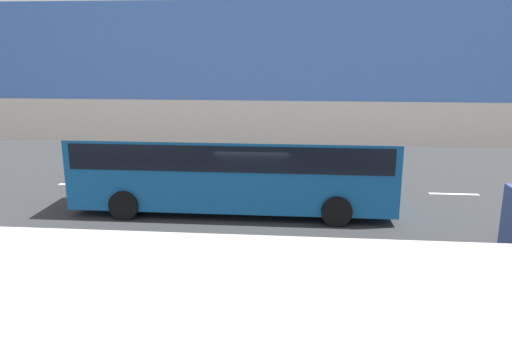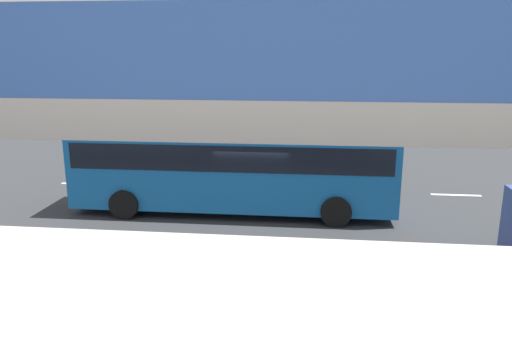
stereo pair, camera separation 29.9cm
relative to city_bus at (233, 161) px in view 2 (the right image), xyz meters
The scene contains 9 objects.
ground 2.06m from the city_bus, 163.16° to the left, with size 80.00×80.00×0.00m, color #2D3033.
city_bus is the anchor object (origin of this frame).
traffic_sign 4.12m from the city_bus, 40.98° to the right, with size 0.08×0.60×2.80m.
lane_dash_leftmost 9.46m from the city_bus, 161.70° to the right, with size 2.00×0.20×0.01m, color silver.
lane_dash_left 5.92m from the city_bus, 148.77° to the right, with size 2.00×0.20×0.01m, color silver.
lane_dash_centre 3.56m from the city_bus, 105.38° to the right, with size 2.00×0.20×0.01m, color silver.
lane_dash_right 4.72m from the city_bus, 42.30° to the right, with size 2.00×0.20×0.01m, color silver.
lane_dash_rightmost 7.99m from the city_bus, 22.01° to the right, with size 2.00×0.20×0.01m, color silver.
pedestrian_overpass 10.54m from the city_bus, 94.52° to the left, with size 29.64×2.60×6.34m.
Camera 2 is at (-1.87, 16.69, 5.81)m, focal length 34.08 mm.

